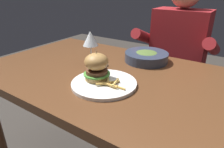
# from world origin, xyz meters

# --- Properties ---
(dining_table) EXTENTS (1.47, 0.77, 0.74)m
(dining_table) POSITION_xyz_m (0.00, 0.00, 0.65)
(dining_table) COLOR #56331C
(dining_table) RESTS_ON ground
(main_plate) EXTENTS (0.27, 0.27, 0.01)m
(main_plate) POSITION_xyz_m (-0.04, -0.12, 0.75)
(main_plate) COLOR white
(main_plate) RESTS_ON dining_table
(burger_sandwich) EXTENTS (0.11, 0.11, 0.13)m
(burger_sandwich) POSITION_xyz_m (-0.08, -0.11, 0.81)
(burger_sandwich) COLOR tan
(burger_sandwich) RESTS_ON main_plate
(fries_pile) EXTENTS (0.12, 0.09, 0.02)m
(fries_pile) POSITION_xyz_m (0.01, -0.13, 0.76)
(fries_pile) COLOR gold
(fries_pile) RESTS_ON main_plate
(wine_glass) EXTENTS (0.08, 0.08, 0.17)m
(wine_glass) POSITION_xyz_m (-0.24, 0.04, 0.87)
(wine_glass) COLOR silver
(wine_glass) RESTS_ON dining_table
(soup_bowl) EXTENTS (0.23, 0.23, 0.06)m
(soup_bowl) POSITION_xyz_m (-0.01, 0.24, 0.77)
(soup_bowl) COLOR #2D384C
(soup_bowl) RESTS_ON dining_table
(diner_person) EXTENTS (0.51, 0.36, 1.18)m
(diner_person) POSITION_xyz_m (0.04, 0.66, 0.56)
(diner_person) COLOR #282833
(diner_person) RESTS_ON ground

